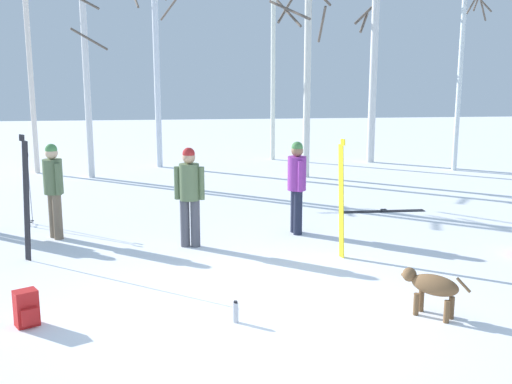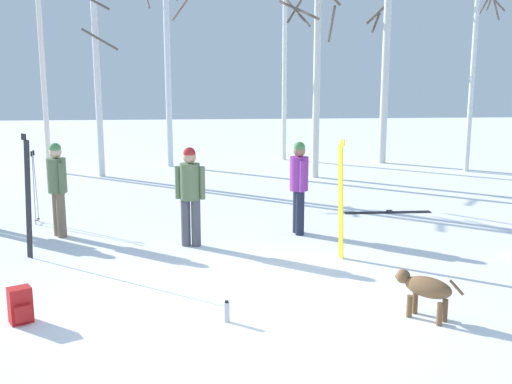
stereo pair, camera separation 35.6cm
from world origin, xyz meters
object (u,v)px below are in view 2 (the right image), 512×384
at_px(ski_pair_planted_1, 341,200).
at_px(ski_poles_0, 35,185).
at_px(birch_tree_0, 41,35).
at_px(ski_pair_lying_0, 388,212).
at_px(person_2, 190,190).
at_px(birch_tree_3, 285,42).
at_px(birch_tree_1, 96,59).
at_px(ski_pair_planted_0, 28,198).
at_px(birch_tree_2, 167,37).
at_px(person_1, 299,182).
at_px(water_bottle_0, 227,312).
at_px(backpack_1, 20,306).
at_px(birch_tree_5, 385,53).
at_px(birch_tree_4, 316,64).
at_px(person_0, 57,184).
at_px(dog, 425,288).
at_px(birch_tree_6, 474,69).

distance_m(ski_pair_planted_1, ski_poles_0, 6.12).
bearing_deg(birch_tree_0, ski_pair_lying_0, -35.30).
bearing_deg(person_2, ski_poles_0, 149.28).
height_order(ski_pair_planted_1, birch_tree_3, birch_tree_3).
xyz_separation_m(person_2, birch_tree_1, (-2.68, 7.17, 2.27)).
bearing_deg(ski_pair_planted_0, birch_tree_2, 79.93).
distance_m(person_1, water_bottle_0, 4.31).
bearing_deg(ski_poles_0, backpack_1, -77.38).
bearing_deg(birch_tree_5, birch_tree_1, -167.26).
distance_m(person_2, ski_pair_lying_0, 4.74).
bearing_deg(ski_pair_planted_0, person_2, 11.84).
bearing_deg(birch_tree_4, birch_tree_2, 150.72).
bearing_deg(birch_tree_5, birch_tree_3, 162.87).
relative_size(ski_poles_0, birch_tree_1, 0.23).
bearing_deg(person_0, ski_pair_planted_1, -19.07).
height_order(birch_tree_3, birch_tree_5, birch_tree_3).
bearing_deg(person_2, dog, -49.40).
distance_m(person_0, ski_pair_lying_0, 6.72).
distance_m(dog, ski_poles_0, 7.97).
height_order(water_bottle_0, birch_tree_3, birch_tree_3).
distance_m(birch_tree_1, birch_tree_4, 5.99).
height_order(backpack_1, birch_tree_5, birch_tree_5).
bearing_deg(birch_tree_2, person_1, -71.12).
bearing_deg(birch_tree_6, person_2, -137.99).
distance_m(person_0, person_2, 2.53).
distance_m(water_bottle_0, birch_tree_2, 12.89).
relative_size(ski_pair_lying_0, backpack_1, 4.22).
distance_m(backpack_1, birch_tree_2, 12.66).
relative_size(ski_poles_0, birch_tree_5, 0.22).
bearing_deg(birch_tree_4, ski_pair_lying_0, -79.40).
height_order(birch_tree_4, birch_tree_5, birch_tree_5).
bearing_deg(dog, person_0, 141.61).
bearing_deg(birch_tree_5, birch_tree_6, -42.43).
xyz_separation_m(birch_tree_0, birch_tree_1, (1.69, -0.99, -0.70)).
xyz_separation_m(birch_tree_1, birch_tree_5, (8.61, 1.95, 0.24)).
bearing_deg(birch_tree_6, dog, -115.65).
bearing_deg(person_0, water_bottle_0, -54.86).
bearing_deg(birch_tree_5, ski_pair_planted_0, -131.28).
height_order(ski_pair_planted_1, ski_poles_0, ski_pair_planted_1).
distance_m(water_bottle_0, birch_tree_4, 10.72).
bearing_deg(birch_tree_2, person_2, -84.46).
distance_m(person_1, birch_tree_4, 6.46).
bearing_deg(birch_tree_4, water_bottle_0, -105.66).
xyz_separation_m(birch_tree_4, birch_tree_6, (4.73, 0.63, -0.15)).
bearing_deg(backpack_1, ski_pair_planted_1, 27.47).
height_order(ski_poles_0, birch_tree_3, birch_tree_3).
bearing_deg(birch_tree_0, dog, -57.80).
relative_size(water_bottle_0, birch_tree_5, 0.04).
xyz_separation_m(person_1, dog, (0.95, -4.05, -0.59)).
bearing_deg(birch_tree_6, birch_tree_2, 169.19).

